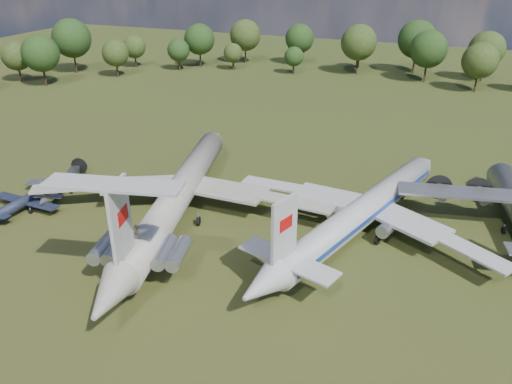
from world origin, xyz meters
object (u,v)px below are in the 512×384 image
at_px(small_prop_west, 24,204).
at_px(small_prop_northwest, 62,186).
at_px(tu104_jet, 362,216).
at_px(il62_airliner, 179,199).
at_px(person_on_il62, 136,232).

height_order(small_prop_west, small_prop_northwest, small_prop_northwest).
distance_m(small_prop_west, small_prop_northwest, 6.69).
height_order(tu104_jet, small_prop_northwest, tu104_jet).
relative_size(il62_airliner, tu104_jet, 1.11).
bearing_deg(small_prop_northwest, il62_airliner, -17.76).
bearing_deg(person_on_il62, small_prop_west, -25.89).
distance_m(small_prop_northwest, person_on_il62, 27.87).
xyz_separation_m(tu104_jet, small_prop_northwest, (-43.66, -4.66, -1.32)).
distance_m(il62_airliner, person_on_il62, 15.23).
height_order(small_prop_west, person_on_il62, person_on_il62).
xyz_separation_m(small_prop_west, person_on_il62, (24.22, -7.75, 5.08)).
height_order(il62_airliner, tu104_jet, il62_airliner).
relative_size(small_prop_northwest, person_on_il62, 8.98).
xyz_separation_m(il62_airliner, person_on_il62, (3.41, -14.43, 3.50)).
height_order(tu104_jet, small_prop_west, tu104_jet).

